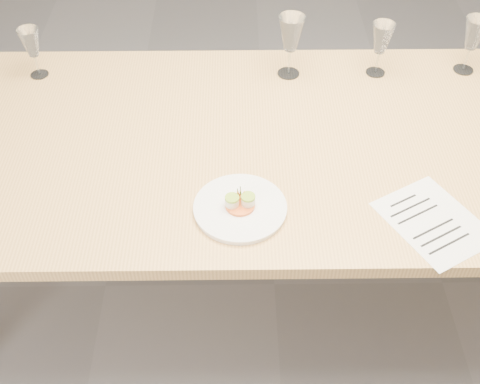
{
  "coord_description": "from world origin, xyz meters",
  "views": [
    {
      "loc": [
        -0.15,
        -1.41,
        1.94
      ],
      "look_at": [
        -0.14,
        -0.28,
        0.8
      ],
      "focal_mm": 45.0,
      "sensor_mm": 36.0,
      "label": 1
    }
  ],
  "objects_px": {
    "wine_glass_2": "(382,39)",
    "wine_glass_3": "(474,35)",
    "recipe_sheet": "(433,221)",
    "wine_glass_0": "(31,44)",
    "dining_table": "(283,155)",
    "dinner_plate": "(240,207)",
    "wine_glass_1": "(291,35)"
  },
  "relations": [
    {
      "from": "recipe_sheet",
      "to": "wine_glass_2",
      "type": "xyz_separation_m",
      "value": [
        -0.04,
        0.7,
        0.13
      ]
    },
    {
      "from": "dinner_plate",
      "to": "wine_glass_1",
      "type": "relative_size",
      "value": 1.17
    },
    {
      "from": "dining_table",
      "to": "wine_glass_1",
      "type": "height_order",
      "value": "wine_glass_1"
    },
    {
      "from": "wine_glass_2",
      "to": "wine_glass_0",
      "type": "bearing_deg",
      "value": 179.94
    },
    {
      "from": "wine_glass_1",
      "to": "recipe_sheet",
      "type": "bearing_deg",
      "value": -63.92
    },
    {
      "from": "dinner_plate",
      "to": "wine_glass_0",
      "type": "relative_size",
      "value": 1.44
    },
    {
      "from": "recipe_sheet",
      "to": "wine_glass_2",
      "type": "distance_m",
      "value": 0.71
    },
    {
      "from": "dining_table",
      "to": "wine_glass_3",
      "type": "xyz_separation_m",
      "value": [
        0.65,
        0.36,
        0.21
      ]
    },
    {
      "from": "dinner_plate",
      "to": "wine_glass_0",
      "type": "xyz_separation_m",
      "value": [
        -0.69,
        0.65,
        0.11
      ]
    },
    {
      "from": "wine_glass_2",
      "to": "wine_glass_3",
      "type": "bearing_deg",
      "value": 2.32
    },
    {
      "from": "wine_glass_2",
      "to": "wine_glass_3",
      "type": "distance_m",
      "value": 0.31
    },
    {
      "from": "dinner_plate",
      "to": "dining_table",
      "type": "bearing_deg",
      "value": 65.03
    },
    {
      "from": "wine_glass_0",
      "to": "wine_glass_1",
      "type": "relative_size",
      "value": 0.81
    },
    {
      "from": "dining_table",
      "to": "wine_glass_2",
      "type": "relative_size",
      "value": 12.73
    },
    {
      "from": "recipe_sheet",
      "to": "wine_glass_0",
      "type": "height_order",
      "value": "wine_glass_0"
    },
    {
      "from": "recipe_sheet",
      "to": "wine_glass_0",
      "type": "relative_size",
      "value": 1.98
    },
    {
      "from": "recipe_sheet",
      "to": "wine_glass_3",
      "type": "distance_m",
      "value": 0.77
    },
    {
      "from": "wine_glass_0",
      "to": "recipe_sheet",
      "type": "bearing_deg",
      "value": -30.12
    },
    {
      "from": "dinner_plate",
      "to": "recipe_sheet",
      "type": "bearing_deg",
      "value": -5.29
    },
    {
      "from": "wine_glass_0",
      "to": "wine_glass_3",
      "type": "xyz_separation_m",
      "value": [
        1.48,
        0.01,
        0.02
      ]
    },
    {
      "from": "wine_glass_1",
      "to": "dining_table",
      "type": "bearing_deg",
      "value": -95.96
    },
    {
      "from": "recipe_sheet",
      "to": "wine_glass_0",
      "type": "distance_m",
      "value": 1.39
    },
    {
      "from": "dining_table",
      "to": "recipe_sheet",
      "type": "bearing_deg",
      "value": -42.59
    },
    {
      "from": "dinner_plate",
      "to": "wine_glass_1",
      "type": "distance_m",
      "value": 0.68
    },
    {
      "from": "dinner_plate",
      "to": "wine_glass_3",
      "type": "distance_m",
      "value": 1.04
    },
    {
      "from": "wine_glass_2",
      "to": "dining_table",
      "type": "bearing_deg",
      "value": -134.07
    },
    {
      "from": "wine_glass_3",
      "to": "wine_glass_1",
      "type": "bearing_deg",
      "value": -178.58
    },
    {
      "from": "wine_glass_2",
      "to": "wine_glass_3",
      "type": "height_order",
      "value": "wine_glass_3"
    },
    {
      "from": "recipe_sheet",
      "to": "wine_glass_3",
      "type": "height_order",
      "value": "wine_glass_3"
    },
    {
      "from": "wine_glass_0",
      "to": "wine_glass_1",
      "type": "height_order",
      "value": "wine_glass_1"
    },
    {
      "from": "dining_table",
      "to": "wine_glass_1",
      "type": "xyz_separation_m",
      "value": [
        0.04,
        0.35,
        0.22
      ]
    },
    {
      "from": "wine_glass_1",
      "to": "wine_glass_3",
      "type": "relative_size",
      "value": 1.1
    }
  ]
}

